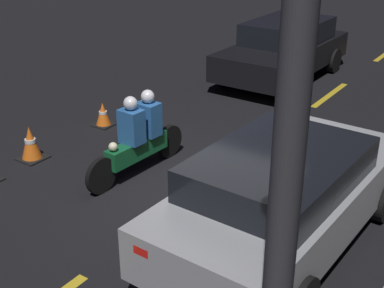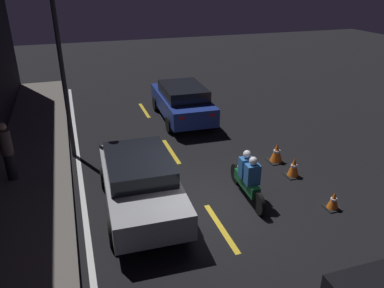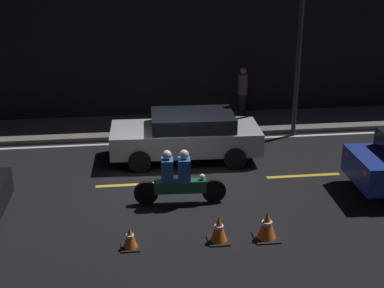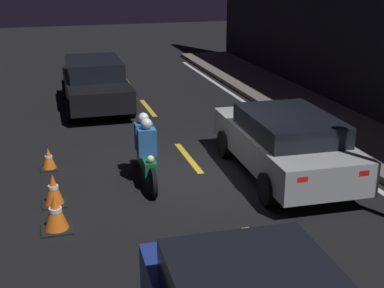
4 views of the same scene
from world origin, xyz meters
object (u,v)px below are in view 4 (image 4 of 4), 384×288
Objects in this scene: van_black at (95,82)px; hatchback_silver at (285,142)px; traffic_cone_near at (49,159)px; traffic_cone_mid at (53,190)px; traffic_cone_far at (56,213)px; motorcycle at (146,151)px.

van_black reaches higher than hatchback_silver.
traffic_cone_mid is at bearing 0.79° from traffic_cone_near.
van_black is at bearing 27.36° from hatchback_silver.
traffic_cone_near is 0.75× the size of traffic_cone_far.
traffic_cone_far is at bearing 105.89° from hatchback_silver.
motorcycle is (6.06, 0.32, -0.13)m from van_black.
traffic_cone_near is (-1.71, -4.68, -0.50)m from hatchback_silver.
hatchback_silver is at bearing 25.96° from van_black.
traffic_cone_near is at bearing 72.09° from hatchback_silver.
van_black is 7.30m from hatchback_silver.
traffic_cone_near is at bearing -179.21° from traffic_cone_mid.
traffic_cone_near is at bearing -17.06° from van_black.
traffic_cone_mid is 1.02m from traffic_cone_far.
hatchback_silver is at bearing 91.48° from traffic_cone_mid.
traffic_cone_mid is at bearing 179.65° from traffic_cone_far.
van_black is 6.07m from motorcycle.
hatchback_silver is at bearing 81.91° from motorcycle.
traffic_cone_mid reaches higher than traffic_cone_near.
hatchback_silver is 2.85m from motorcycle.
motorcycle is 3.43× the size of traffic_cone_far.
hatchback_silver is 5.01m from traffic_cone_near.
motorcycle is 2.26m from traffic_cone_near.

